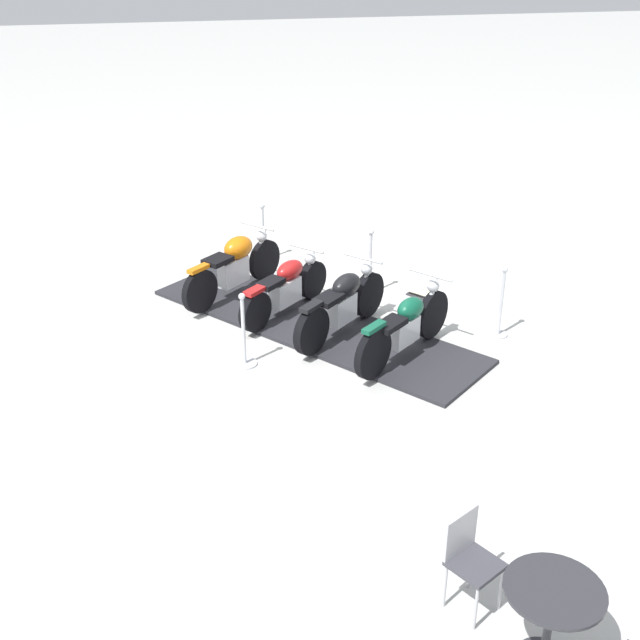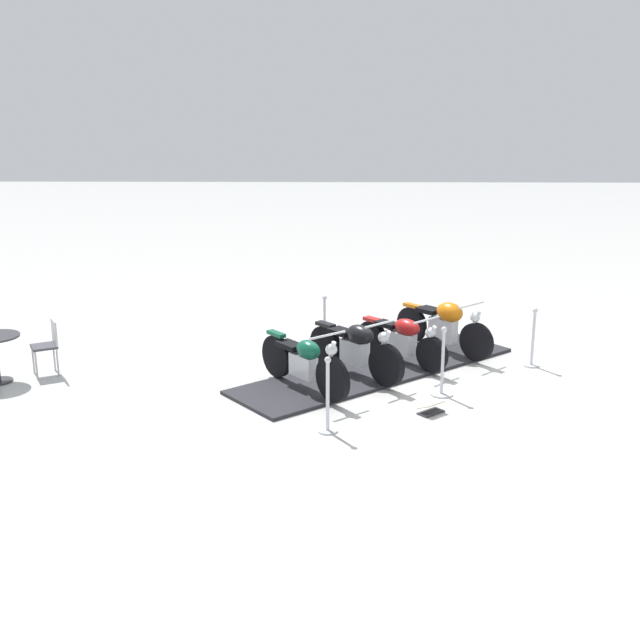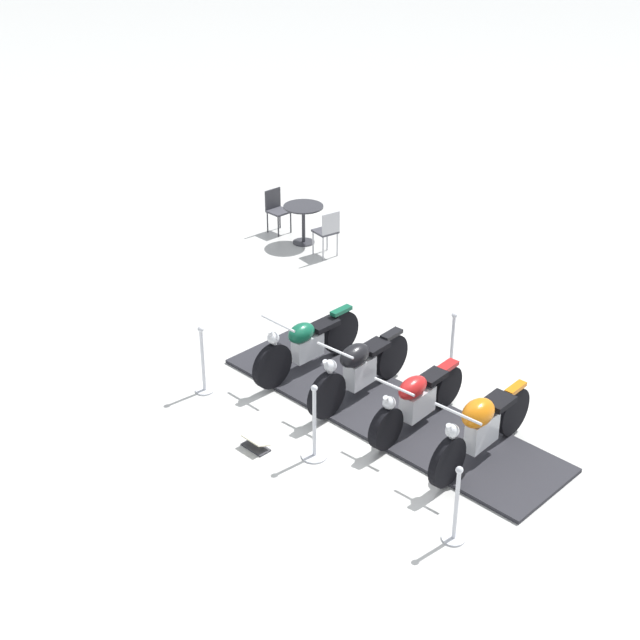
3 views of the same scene
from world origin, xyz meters
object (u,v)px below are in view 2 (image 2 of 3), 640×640
object	(u,v)px
stanchion_left_mid	(324,334)
cafe_chair_near_table	(48,343)
motorcycle_black	(356,348)
motorcycle_maroon	(402,339)
motorcycle_copper	(445,324)
stanchion_right_rear	(533,345)
stanchion_right_front	(328,405)
stanchion_right_mid	(442,375)
motorcycle_forest	(304,361)
info_placard	(431,410)

from	to	relation	value
stanchion_left_mid	cafe_chair_near_table	world-z (taller)	stanchion_left_mid
motorcycle_black	motorcycle_maroon	world-z (taller)	motorcycle_black
motorcycle_copper	cafe_chair_near_table	size ratio (longest dim) A/B	1.83
stanchion_right_rear	stanchion_right_front	bearing A→B (deg)	-140.26
stanchion_right_rear	stanchion_left_mid	xyz separation A→B (m)	(-3.64, 0.78, -0.04)
motorcycle_maroon	stanchion_left_mid	distance (m)	1.59
motorcycle_copper	stanchion_right_mid	size ratio (longest dim) A/B	1.54
stanchion_right_front	cafe_chair_near_table	world-z (taller)	stanchion_right_front
motorcycle_maroon	stanchion_left_mid	size ratio (longest dim) A/B	1.46
motorcycle_forest	info_placard	size ratio (longest dim) A/B	3.97
motorcycle_black	motorcycle_copper	distance (m)	2.14
stanchion_right_rear	stanchion_left_mid	world-z (taller)	stanchion_left_mid
info_placard	motorcycle_forest	bearing A→B (deg)	-63.75
stanchion_right_front	info_placard	world-z (taller)	stanchion_right_front
stanchion_right_rear	info_placard	distance (m)	3.04
stanchion_right_mid	cafe_chair_near_table	distance (m)	6.55
motorcycle_maroon	stanchion_right_rear	world-z (taller)	stanchion_right_rear
motorcycle_maroon	info_placard	size ratio (longest dim) A/B	3.58
stanchion_left_mid	cafe_chair_near_table	bearing A→B (deg)	-163.14
motorcycle_maroon	info_placard	bearing A→B (deg)	-36.68
stanchion_right_mid	info_placard	size ratio (longest dim) A/B	2.54
stanchion_right_front	info_placard	size ratio (longest dim) A/B	2.49
motorcycle_forest	stanchion_right_mid	distance (m)	2.16
motorcycle_black	motorcycle_copper	xyz separation A→B (m)	(1.66, 1.36, 0.04)
motorcycle_black	stanchion_right_rear	world-z (taller)	motorcycle_black
stanchion_right_rear	stanchion_right_mid	bearing A→B (deg)	-140.26
cafe_chair_near_table	motorcycle_forest	bearing A→B (deg)	140.33
stanchion_right_front	stanchion_right_mid	world-z (taller)	stanchion_right_mid
motorcycle_maroon	stanchion_right_mid	size ratio (longest dim) A/B	1.41
motorcycle_maroon	motorcycle_copper	world-z (taller)	motorcycle_copper
stanchion_right_mid	motorcycle_copper	bearing A→B (deg)	81.17
motorcycle_copper	stanchion_right_front	size ratio (longest dim) A/B	1.57
motorcycle_copper	stanchion_right_front	world-z (taller)	stanchion_right_front
motorcycle_maroon	stanchion_right_mid	world-z (taller)	stanchion_right_mid
motorcycle_black	motorcycle_maroon	bearing A→B (deg)	86.94
stanchion_right_front	stanchion_left_mid	distance (m)	3.72
stanchion_left_mid	cafe_chair_near_table	distance (m)	4.83
motorcycle_forest	stanchion_right_rear	distance (m)	4.16
motorcycle_black	stanchion_right_mid	bearing A→B (deg)	17.40
info_placard	cafe_chair_near_table	bearing A→B (deg)	-54.30
motorcycle_black	cafe_chair_near_table	xyz separation A→B (m)	(-5.17, 0.09, 0.02)
stanchion_right_front	motorcycle_black	bearing A→B (deg)	78.80
stanchion_right_front	motorcycle_maroon	bearing A→B (deg)	66.53
motorcycle_forest	motorcycle_black	distance (m)	1.07
motorcycle_maroon	stanchion_right_mid	bearing A→B (deg)	-23.83
motorcycle_copper	stanchion_right_rear	xyz separation A→B (m)	(1.44, -0.65, -0.19)
motorcycle_copper	stanchion_right_front	xyz separation A→B (m)	(-2.10, -3.59, -0.17)
motorcycle_forest	stanchion_right_rear	xyz separation A→B (m)	(3.92, 1.40, -0.14)
info_placard	motorcycle_maroon	bearing A→B (deg)	-123.40
motorcycle_forest	motorcycle_black	bearing A→B (deg)	90.18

